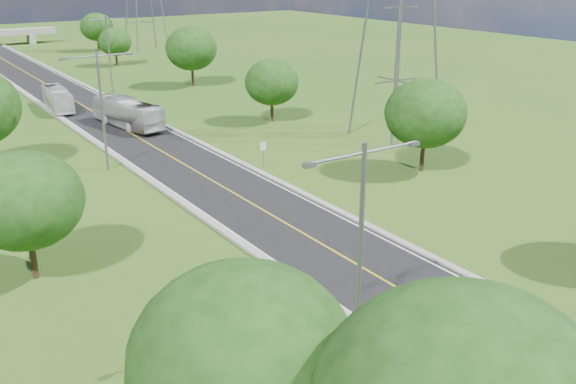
{
  "coord_description": "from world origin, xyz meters",
  "views": [
    {
      "loc": [
        -22.16,
        -6.66,
        16.81
      ],
      "look_at": [
        -0.95,
        25.0,
        3.0
      ],
      "focal_mm": 40.0,
      "sensor_mm": 36.0,
      "label": 1
    }
  ],
  "objects": [
    {
      "name": "streetlight_mid_left",
      "position": [
        -6.0,
        45.0,
        5.94
      ],
      "size": [
        5.9,
        0.25,
        10.0
      ],
      "color": "slate",
      "rests_on": "ground"
    },
    {
      "name": "road",
      "position": [
        0.0,
        66.0,
        0.03
      ],
      "size": [
        8.0,
        150.0,
        0.06
      ],
      "primitive_type": "cube",
      "color": "black",
      "rests_on": "ground"
    },
    {
      "name": "ground",
      "position": [
        0.0,
        60.0,
        0.0
      ],
      "size": [
        260.0,
        260.0,
        0.0
      ],
      "primitive_type": "plane",
      "color": "#265317",
      "rests_on": "ground"
    },
    {
      "name": "tree_rf",
      "position": [
        18.0,
        120.0,
        4.64
      ],
      "size": [
        6.3,
        6.3,
        7.33
      ],
      "color": "black",
      "rests_on": "ground"
    },
    {
      "name": "tree_re",
      "position": [
        14.5,
        100.0,
        4.02
      ],
      "size": [
        5.46,
        5.46,
        6.35
      ],
      "color": "black",
      "rests_on": "ground"
    },
    {
      "name": "streetlight_near_left",
      "position": [
        -6.0,
        12.0,
        5.94
      ],
      "size": [
        5.9,
        0.25,
        10.0
      ],
      "color": "slate",
      "rests_on": "ground"
    },
    {
      "name": "bus_outbound",
      "position": [
        0.8,
        58.19,
        1.56
      ],
      "size": [
        4.29,
        11.06,
        3.01
      ],
      "primitive_type": "imported",
      "rotation": [
        0.0,
        0.0,
        3.31
      ],
      "color": "beige",
      "rests_on": "road"
    },
    {
      "name": "speed_limit_sign",
      "position": [
        5.2,
        37.98,
        1.6
      ],
      "size": [
        0.55,
        0.09,
        2.4
      ],
      "color": "slate",
      "rests_on": "ground"
    },
    {
      "name": "tree_rb",
      "position": [
        16.0,
        30.0,
        4.95
      ],
      "size": [
        6.72,
        6.72,
        7.82
      ],
      "color": "black",
      "rests_on": "ground"
    },
    {
      "name": "bus_inbound",
      "position": [
        -3.05,
        70.99,
        1.37
      ],
      "size": [
        3.16,
        9.61,
        2.63
      ],
      "primitive_type": "imported",
      "rotation": [
        0.0,
        0.0,
        -0.1
      ],
      "color": "silver",
      "rests_on": "road"
    },
    {
      "name": "tree_lb",
      "position": [
        -16.0,
        28.0,
        4.64
      ],
      "size": [
        6.3,
        6.3,
        7.33
      ],
      "color": "black",
      "rests_on": "ground"
    },
    {
      "name": "tree_rd",
      "position": [
        17.0,
        76.0,
        5.27
      ],
      "size": [
        7.14,
        7.14,
        8.3
      ],
      "color": "black",
      "rests_on": "ground"
    },
    {
      "name": "streetlight_far_right",
      "position": [
        6.0,
        78.0,
        5.94
      ],
      "size": [
        5.9,
        0.25,
        10.0
      ],
      "color": "slate",
      "rests_on": "ground"
    },
    {
      "name": "tree_la",
      "position": [
        -14.0,
        8.0,
        5.27
      ],
      "size": [
        7.14,
        7.14,
        8.3
      ],
      "color": "black",
      "rests_on": "ground"
    },
    {
      "name": "curb_right",
      "position": [
        4.25,
        66.0,
        0.11
      ],
      "size": [
        0.5,
        150.0,
        0.22
      ],
      "primitive_type": "cube",
      "color": "gray",
      "rests_on": "ground"
    },
    {
      "name": "tree_rc",
      "position": [
        15.0,
        52.0,
        4.33
      ],
      "size": [
        5.88,
        5.88,
        6.84
      ],
      "color": "black",
      "rests_on": "ground"
    },
    {
      "name": "curb_left",
      "position": [
        -4.25,
        66.0,
        0.11
      ],
      "size": [
        0.5,
        150.0,
        0.22
      ],
      "primitive_type": "cube",
      "color": "gray",
      "rests_on": "ground"
    }
  ]
}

